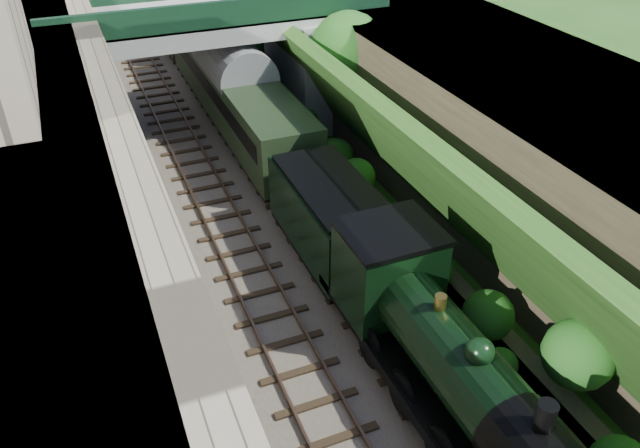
% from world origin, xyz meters
% --- Properties ---
extents(trackbed, '(10.00, 90.00, 0.20)m').
position_xyz_m(trackbed, '(0.00, 20.00, 0.10)').
color(trackbed, '#473F38').
rests_on(trackbed, ground).
extents(retaining_wall, '(1.00, 90.00, 7.00)m').
position_xyz_m(retaining_wall, '(-5.50, 20.00, 3.50)').
color(retaining_wall, '#756B56').
rests_on(retaining_wall, ground).
extents(street_plateau_left, '(6.00, 90.00, 7.00)m').
position_xyz_m(street_plateau_left, '(-9.00, 20.00, 3.50)').
color(street_plateau_left, '#262628').
rests_on(street_plateau_left, ground).
extents(street_plateau_right, '(8.00, 90.00, 6.25)m').
position_xyz_m(street_plateau_right, '(9.50, 20.00, 3.12)').
color(street_plateau_right, '#262628').
rests_on(street_plateau_right, ground).
extents(embankment_slope, '(4.39, 90.00, 6.36)m').
position_xyz_m(embankment_slope, '(4.84, 16.59, 2.48)').
color(embankment_slope, '#1E4714').
rests_on(embankment_slope, ground).
extents(track_left, '(2.50, 90.00, 0.20)m').
position_xyz_m(track_left, '(-2.00, 20.00, 0.25)').
color(track_left, black).
rests_on(track_left, trackbed).
extents(track_right, '(2.50, 90.00, 0.20)m').
position_xyz_m(track_right, '(1.20, 20.00, 0.25)').
color(track_right, black).
rests_on(track_right, trackbed).
extents(road_bridge, '(16.00, 6.40, 7.25)m').
position_xyz_m(road_bridge, '(0.94, 24.00, 4.08)').
color(road_bridge, gray).
rests_on(road_bridge, ground).
extents(tree, '(3.60, 3.80, 6.60)m').
position_xyz_m(tree, '(5.91, 19.97, 4.65)').
color(tree, black).
rests_on(tree, ground).
extents(locomotive, '(3.10, 10.23, 3.83)m').
position_xyz_m(locomotive, '(1.20, 3.73, 1.89)').
color(locomotive, black).
rests_on(locomotive, trackbed).
extents(tender, '(2.70, 6.00, 3.05)m').
position_xyz_m(tender, '(1.20, 11.10, 1.62)').
color(tender, black).
rests_on(tender, trackbed).
extents(coach_front, '(2.90, 18.00, 3.70)m').
position_xyz_m(coach_front, '(1.20, 23.70, 2.05)').
color(coach_front, black).
rests_on(coach_front, trackbed).
extents(coach_middle, '(2.90, 18.00, 3.70)m').
position_xyz_m(coach_middle, '(1.20, 42.50, 2.05)').
color(coach_middle, black).
rests_on(coach_middle, trackbed).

